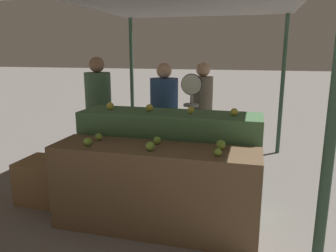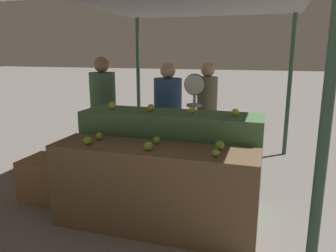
{
  "view_description": "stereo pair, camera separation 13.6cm",
  "coord_description": "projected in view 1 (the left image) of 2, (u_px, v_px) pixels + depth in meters",
  "views": [
    {
      "loc": [
        0.92,
        -2.92,
        1.78
      ],
      "look_at": [
        0.06,
        0.3,
        1.02
      ],
      "focal_mm": 35.0,
      "sensor_mm": 36.0,
      "label": 1
    },
    {
      "loc": [
        1.05,
        -2.88,
        1.78
      ],
      "look_at": [
        0.06,
        0.3,
        1.02
      ],
      "focal_mm": 35.0,
      "sensor_mm": 36.0,
      "label": 2
    }
  ],
  "objects": [
    {
      "name": "person_vendor_at_scale",
      "position": [
        164.0,
        112.0,
        4.69
      ],
      "size": [
        0.5,
        0.5,
        1.63
      ],
      "rotation": [
        0.0,
        0.0,
        3.46
      ],
      "color": "#2D2D38",
      "rests_on": "ground_plane"
    },
    {
      "name": "apple_back_2",
      "position": [
        191.0,
        110.0,
        3.63
      ],
      "size": [
        0.08,
        0.08,
        0.08
      ],
      "primitive_type": "sphere",
      "color": "yellow",
      "rests_on": "display_counter_back"
    },
    {
      "name": "apple_front_4",
      "position": [
        157.0,
        140.0,
        3.29
      ],
      "size": [
        0.08,
        0.08,
        0.08
      ],
      "primitive_type": "sphere",
      "color": "#7AA338",
      "rests_on": "display_counter_front"
    },
    {
      "name": "apple_front_2",
      "position": [
        218.0,
        152.0,
        2.91
      ],
      "size": [
        0.07,
        0.07,
        0.07
      ],
      "primitive_type": "sphere",
      "color": "#7AA338",
      "rests_on": "display_counter_front"
    },
    {
      "name": "apple_front_5",
      "position": [
        221.0,
        145.0,
        3.11
      ],
      "size": [
        0.09,
        0.09,
        0.09
      ],
      "primitive_type": "sphere",
      "color": "#84AD3D",
      "rests_on": "display_counter_front"
    },
    {
      "name": "apple_front_0",
      "position": [
        88.0,
        142.0,
        3.23
      ],
      "size": [
        0.08,
        0.08,
        0.08
      ],
      "primitive_type": "sphere",
      "color": "#7AA338",
      "rests_on": "display_counter_front"
    },
    {
      "name": "display_counter_back",
      "position": [
        169.0,
        159.0,
        3.82
      ],
      "size": [
        2.06,
        0.55,
        1.11
      ],
      "primitive_type": "cube",
      "color": "#4C7A4C",
      "rests_on": "ground_plane"
    },
    {
      "name": "apple_back_3",
      "position": [
        234.0,
        112.0,
        3.5
      ],
      "size": [
        0.08,
        0.08,
        0.08
      ],
      "primitive_type": "sphere",
      "color": "gold",
      "rests_on": "display_counter_back"
    },
    {
      "name": "market_canopy",
      "position": [
        179.0,
        6.0,
        3.85
      ],
      "size": [
        2.96,
        4.05,
        2.43
      ],
      "color": "#33513D",
      "rests_on": "ground_plane"
    },
    {
      "name": "display_counter_front",
      "position": [
        154.0,
        189.0,
        3.28
      ],
      "size": [
        2.06,
        0.55,
        0.87
      ],
      "primitive_type": "cube",
      "color": "brown",
      "rests_on": "ground_plane"
    },
    {
      "name": "person_customer_right",
      "position": [
        99.0,
        107.0,
        4.86
      ],
      "size": [
        0.38,
        0.38,
        1.7
      ],
      "rotation": [
        0.0,
        0.0,
        3.13
      ],
      "color": "#2D2D38",
      "rests_on": "ground_plane"
    },
    {
      "name": "apple_back_0",
      "position": [
        110.0,
        106.0,
        3.85
      ],
      "size": [
        0.09,
        0.09,
        0.09
      ],
      "primitive_type": "sphere",
      "color": "yellow",
      "rests_on": "display_counter_back"
    },
    {
      "name": "person_customer_left",
      "position": [
        202.0,
        107.0,
        5.07
      ],
      "size": [
        0.42,
        0.42,
        1.62
      ],
      "rotation": [
        0.0,
        0.0,
        3.64
      ],
      "color": "#2D2D38",
      "rests_on": "ground_plane"
    },
    {
      "name": "apple_front_1",
      "position": [
        150.0,
        146.0,
        3.06
      ],
      "size": [
        0.09,
        0.09,
        0.09
      ],
      "primitive_type": "sphere",
      "color": "#7AA338",
      "rests_on": "display_counter_front"
    },
    {
      "name": "wooden_crate_side",
      "position": [
        44.0,
        180.0,
        3.98
      ],
      "size": [
        0.51,
        0.51,
        0.51
      ],
      "primitive_type": "cube",
      "color": "olive",
      "rests_on": "ground_plane"
    },
    {
      "name": "apple_back_1",
      "position": [
        149.0,
        108.0,
        3.74
      ],
      "size": [
        0.09,
        0.09,
        0.09
      ],
      "primitive_type": "sphere",
      "color": "gold",
      "rests_on": "display_counter_back"
    },
    {
      "name": "ground_plane",
      "position": [
        155.0,
        228.0,
        3.38
      ],
      "size": [
        60.0,
        60.0,
        0.0
      ],
      "primitive_type": "plane",
      "color": "slate"
    },
    {
      "name": "produce_scale",
      "position": [
        191.0,
        105.0,
        4.34
      ],
      "size": [
        0.28,
        0.2,
        1.5
      ],
      "color": "#99999E",
      "rests_on": "ground_plane"
    },
    {
      "name": "apple_front_3",
      "position": [
        99.0,
        137.0,
        3.42
      ],
      "size": [
        0.07,
        0.07,
        0.07
      ],
      "primitive_type": "sphere",
      "color": "#84AD3D",
      "rests_on": "display_counter_front"
    }
  ]
}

